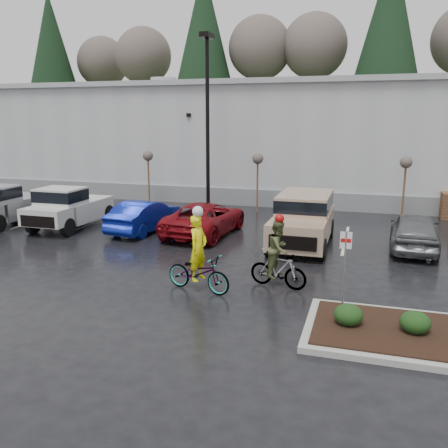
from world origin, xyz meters
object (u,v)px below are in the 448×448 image
(sapling_mid, at_px, (258,162))
(fire_lane_sign, at_px, (345,261))
(suv_tan, at_px, (303,221))
(cyclist_olive, at_px, (278,261))
(pickup_silver, at_px, (9,203))
(car_blue, at_px, (145,216))
(cyclist_hivis, at_px, (198,265))
(car_red, at_px, (205,218))
(sapling_west, at_px, (148,159))
(sapling_east, at_px, (406,166))
(pickup_white, at_px, (73,206))
(car_grey, at_px, (414,231))
(lamppost, at_px, (207,105))

(sapling_mid, xyz_separation_m, fire_lane_sign, (5.30, -12.80, -1.32))
(suv_tan, relative_size, cyclist_olive, 2.24)
(pickup_silver, height_order, car_blue, pickup_silver)
(suv_tan, relative_size, cyclist_hivis, 1.99)
(fire_lane_sign, relative_size, suv_tan, 0.43)
(sapling_mid, distance_m, suv_tan, 7.46)
(car_red, distance_m, cyclist_olive, 7.18)
(pickup_silver, xyz_separation_m, cyclist_hivis, (12.06, -6.11, -0.19))
(suv_tan, xyz_separation_m, cyclist_hivis, (-2.24, -6.04, -0.24))
(sapling_west, relative_size, suv_tan, 0.63)
(car_red, bearing_deg, cyclist_olive, 131.14)
(car_red, relative_size, suv_tan, 1.01)
(car_red, bearing_deg, suv_tan, 175.34)
(car_blue, bearing_deg, cyclist_hivis, 133.67)
(sapling_east, bearing_deg, cyclist_hivis, -117.11)
(cyclist_hivis, bearing_deg, pickup_white, 66.90)
(sapling_mid, xyz_separation_m, cyclist_olive, (3.32, -11.50, -1.90))
(car_blue, height_order, suv_tan, suv_tan)
(sapling_east, distance_m, cyclist_hivis, 14.16)
(sapling_west, bearing_deg, fire_lane_sign, -47.33)
(sapling_west, distance_m, fire_lane_sign, 17.46)
(car_blue, bearing_deg, suv_tan, -176.92)
(pickup_silver, relative_size, suv_tan, 1.02)
(sapling_east, height_order, pickup_silver, sapling_east)
(cyclist_olive, bearing_deg, car_grey, -24.50)
(pickup_silver, bearing_deg, lamppost, 32.46)
(pickup_white, relative_size, car_blue, 1.20)
(fire_lane_sign, xyz_separation_m, pickup_white, (-12.82, 6.74, -0.43))
(pickup_silver, xyz_separation_m, car_blue, (7.15, 0.34, -0.27))
(lamppost, distance_m, pickup_white, 8.54)
(fire_lane_sign, distance_m, pickup_white, 14.49)
(sapling_east, height_order, car_blue, sapling_east)
(sapling_mid, distance_m, sapling_east, 7.50)
(car_grey, bearing_deg, fire_lane_sign, 74.22)
(fire_lane_sign, bearing_deg, sapling_west, 132.67)
(pickup_silver, height_order, suv_tan, suv_tan)
(sapling_east, bearing_deg, pickup_white, -158.03)
(lamppost, distance_m, car_red, 7.05)
(cyclist_olive, bearing_deg, cyclist_hivis, 126.40)
(fire_lane_sign, xyz_separation_m, pickup_silver, (-16.24, 6.43, -0.43))
(pickup_silver, xyz_separation_m, pickup_white, (3.43, 0.31, 0.00))
(fire_lane_sign, distance_m, suv_tan, 6.66)
(car_red, height_order, car_grey, car_grey)
(sapling_east, relative_size, car_red, 0.62)
(sapling_east, xyz_separation_m, car_blue, (-11.30, -6.03, -2.01))
(pickup_white, xyz_separation_m, suv_tan, (10.87, -0.39, 0.05))
(fire_lane_sign, relative_size, cyclist_hivis, 0.86)
(fire_lane_sign, bearing_deg, cyclist_hivis, 175.64)
(sapling_west, relative_size, cyclist_hivis, 1.25)
(pickup_silver, bearing_deg, car_red, 3.41)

